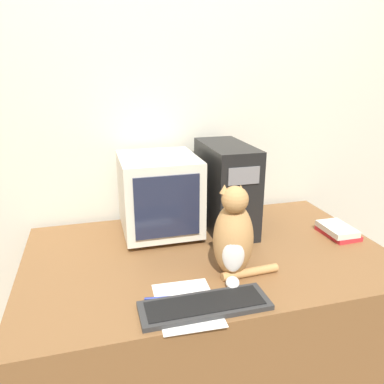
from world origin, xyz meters
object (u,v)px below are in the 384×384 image
Objects in this scene: cat at (234,237)px; pen at (165,297)px; crt_monitor at (159,194)px; computer_tower at (226,187)px; book_stack at (338,231)px; keyboard at (205,305)px.

pen is at bearing -142.73° from cat.
cat is 0.35m from pen.
crt_monitor is 0.34m from computer_tower.
crt_monitor is at bearing 80.80° from pen.
computer_tower is 1.15× the size of cat.
pen is (-0.93, -0.30, -0.02)m from book_stack.
computer_tower is 2.18× the size of book_stack.
keyboard is at bearing -36.44° from pen.
cat is at bearing -106.31° from computer_tower.
crt_monitor is 0.88× the size of keyboard.
computer_tower is at bearing -4.39° from crt_monitor.
pen is (-0.12, 0.09, -0.01)m from keyboard.
cat is at bearing -162.08° from book_stack.
crt_monitor is at bearing 133.24° from cat.
keyboard is 0.89m from book_stack.
computer_tower is 3.05× the size of pen.
cat is 2.65× the size of pen.
computer_tower is at bearing 93.60° from cat.
book_stack is (0.84, -0.27, -0.18)m from crt_monitor.
computer_tower is (0.33, -0.03, 0.02)m from crt_monitor.
book_stack is 0.97m from pen.
book_stack is 1.40× the size of pen.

